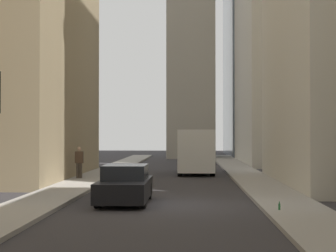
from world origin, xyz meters
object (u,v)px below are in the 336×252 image
object	(u,v)px
delivery_truck	(196,151)
sedan_black	(125,185)
pedestrian	(79,161)
discarded_bottle	(279,206)

from	to	relation	value
delivery_truck	sedan_black	size ratio (longest dim) A/B	1.50
pedestrian	sedan_black	bearing A→B (deg)	-159.54
delivery_truck	discarded_bottle	bearing A→B (deg)	-172.30
sedan_black	pedestrian	size ratio (longest dim) A/B	2.48
pedestrian	discarded_bottle	world-z (taller)	pedestrian
pedestrian	discarded_bottle	bearing A→B (deg)	-144.53
sedan_black	discarded_bottle	bearing A→B (deg)	-116.94
sedan_black	delivery_truck	bearing A→B (deg)	-10.19
sedan_black	pedestrian	distance (m)	10.58
discarded_bottle	pedestrian	bearing A→B (deg)	35.47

